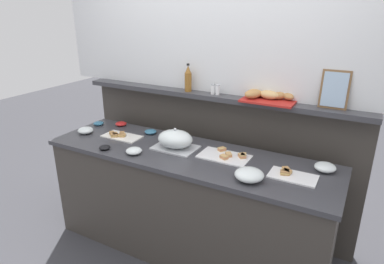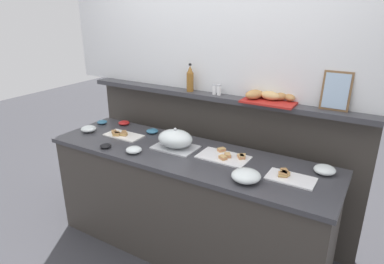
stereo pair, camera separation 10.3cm
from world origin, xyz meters
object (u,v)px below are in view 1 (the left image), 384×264
Objects in this scene: glass_bowl_medium at (86,131)px; bread_basket at (267,96)px; sandwich_platter_side at (120,136)px; condiment_bowl_cream at (105,147)px; glass_bowl_large at (325,167)px; glass_bowl_small at (134,151)px; glass_bowl_extra at (249,175)px; condiment_bowl_teal at (151,132)px; vinegar_bottle_amber at (188,79)px; sandwich_platter_front at (291,175)px; framed_picture at (335,90)px; salt_shaker at (213,89)px; serving_cloche at (175,140)px; condiment_bowl_dark at (99,123)px; pepper_shaker at (218,90)px; sandwich_platter_rear at (226,156)px.

bread_basket reaches higher than glass_bowl_medium.
glass_bowl_medium is (-0.33, -0.07, 0.01)m from sandwich_platter_side.
sandwich_platter_side is 3.77× the size of condiment_bowl_cream.
glass_bowl_large is 1.17× the size of glass_bowl_small.
glass_bowl_medium is 0.71× the size of glass_bowl_extra.
vinegar_bottle_amber reaches higher than condiment_bowl_teal.
glass_bowl_large is (0.18, 0.19, 0.02)m from sandwich_platter_front.
sandwich_platter_front is 1.30× the size of vinegar_bottle_amber.
salt_shaker is at bearing -177.62° from framed_picture.
salt_shaker is (-0.78, 0.44, 0.40)m from sandwich_platter_front.
serving_cloche is 1.80× the size of glass_bowl_extra.
vinegar_bottle_amber is (0.82, 0.26, 0.45)m from condiment_bowl_dark.
sandwich_platter_side is at bearing -137.19° from vinegar_bottle_amber.
serving_cloche is (-0.91, 0.04, 0.06)m from sandwich_platter_front.
sandwich_platter_front is 1.13× the size of framed_picture.
glass_bowl_large is (1.09, 0.15, -0.05)m from serving_cloche.
salt_shaker reaches higher than serving_cloche.
sandwich_platter_front is 1.19m from vinegar_bottle_amber.
bread_basket is at bearing -177.16° from framed_picture.
glass_bowl_large is 1.61× the size of condiment_bowl_cream.
vinegar_bottle_amber reaches higher than pepper_shaker.
condiment_bowl_teal is 1.05m from bread_basket.
glass_bowl_small is at bearing -27.74° from condiment_bowl_dark.
serving_cloche is 0.57m from vinegar_bottle_amber.
pepper_shaker is at bearing 66.72° from serving_cloche.
glass_bowl_large is 1.98m from glass_bowl_medium.
pepper_shaker is (-0.92, 0.25, 0.38)m from glass_bowl_large.
sandwich_platter_rear is at bearing -55.79° from pepper_shaker.
glass_bowl_small is 1.40× the size of salt_shaker.
vinegar_bottle_amber is at bearing 60.88° from condiment_bowl_cream.
framed_picture reaches higher than sandwich_platter_front.
bread_basket is at bearing 1.75° from vinegar_bottle_amber.
salt_shaker is at bearing 165.70° from glass_bowl_large.
framed_picture is at bearing 97.87° from glass_bowl_large.
sandwich_platter_rear is 3.53× the size of condiment_bowl_teal.
sandwich_platter_front is 1.62× the size of glass_bowl_extra.
sandwich_platter_front is 3.54× the size of pepper_shaker.
serving_cloche is 0.94m from condiment_bowl_dark.
condiment_bowl_dark is (-0.05, 0.22, -0.01)m from glass_bowl_medium.
glass_bowl_small is at bearing -178.46° from glass_bowl_extra.
serving_cloche is 3.82× the size of condiment_bowl_cream.
serving_cloche is 0.54m from salt_shaker.
vinegar_bottle_amber is at bearing -178.55° from salt_shaker.
glass_bowl_large is at bearing 46.49° from sandwich_platter_front.
framed_picture reaches higher than sandwich_platter_side.
pepper_shaker is at bearing 129.81° from glass_bowl_extra.
glass_bowl_large is (1.63, 0.17, 0.01)m from sandwich_platter_side.
salt_shaker is (0.49, 0.22, 0.39)m from condiment_bowl_teal.
glass_bowl_medium is 0.49× the size of framed_picture.
serving_cloche reaches higher than sandwich_platter_side.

